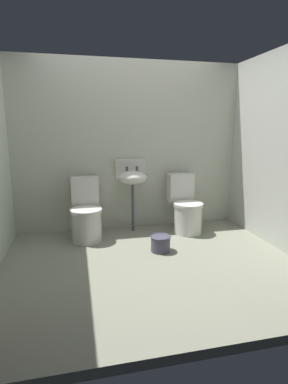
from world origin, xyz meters
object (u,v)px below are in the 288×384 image
Objects in this scene: sink at (132,177)px; bucket at (160,243)px; toilet_right at (186,209)px; toilet_left at (86,215)px.

bucket is at bearing -77.66° from sink.
sink reaches higher than bucket.
toilet_right is 0.84m from bucket.
toilet_right is 3.24× the size of bucket.
bucket is at bearing 46.91° from toilet_right.
toilet_left is 0.80m from sink.
toilet_left is at bearing 143.19° from bucket.
toilet_right is 0.85m from sink.
sink is 4.11× the size of bucket.
toilet_left is 0.79× the size of sink.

